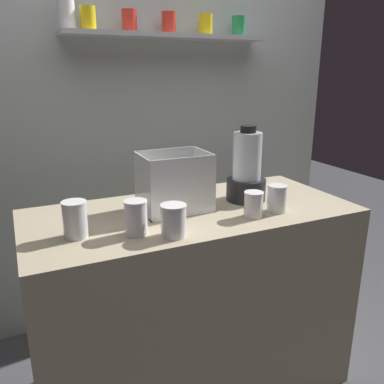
# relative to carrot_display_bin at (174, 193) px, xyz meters

# --- Properties ---
(ground_plane) EXTENTS (8.00, 8.00, 0.00)m
(ground_plane) POSITION_rel_carrot_display_bin_xyz_m (0.07, -0.04, -0.98)
(ground_plane) COLOR #4C4C51
(counter) EXTENTS (1.40, 0.64, 0.90)m
(counter) POSITION_rel_carrot_display_bin_xyz_m (0.07, -0.04, -0.53)
(counter) COLOR tan
(counter) RESTS_ON ground_plane
(back_wall_unit) EXTENTS (2.60, 0.24, 2.50)m
(back_wall_unit) POSITION_rel_carrot_display_bin_xyz_m (0.07, 0.73, 0.29)
(back_wall_unit) COLOR silver
(back_wall_unit) RESTS_ON ground_plane
(carrot_display_bin) EXTENTS (0.28, 0.21, 0.25)m
(carrot_display_bin) POSITION_rel_carrot_display_bin_xyz_m (0.00, 0.00, 0.00)
(carrot_display_bin) COLOR white
(carrot_display_bin) RESTS_ON counter
(blender_pitcher) EXTENTS (0.18, 0.18, 0.34)m
(blender_pitcher) POSITION_rel_carrot_display_bin_xyz_m (0.35, -0.01, 0.06)
(blender_pitcher) COLOR black
(blender_pitcher) RESTS_ON counter
(juice_cup_beet_far_left) EXTENTS (0.09, 0.09, 0.13)m
(juice_cup_beet_far_left) POSITION_rel_carrot_display_bin_xyz_m (-0.43, -0.13, -0.02)
(juice_cup_beet_far_left) COLOR white
(juice_cup_beet_far_left) RESTS_ON counter
(juice_cup_carrot_left) EXTENTS (0.09, 0.09, 0.13)m
(juice_cup_carrot_left) POSITION_rel_carrot_display_bin_xyz_m (-0.23, -0.19, -0.02)
(juice_cup_carrot_left) COLOR white
(juice_cup_carrot_left) RESTS_ON counter
(juice_cup_pomegranate_middle) EXTENTS (0.09, 0.09, 0.12)m
(juice_cup_pomegranate_middle) POSITION_rel_carrot_display_bin_xyz_m (-0.11, -0.27, -0.02)
(juice_cup_pomegranate_middle) COLOR white
(juice_cup_pomegranate_middle) RESTS_ON counter
(juice_cup_mango_right) EXTENTS (0.08, 0.08, 0.11)m
(juice_cup_mango_right) POSITION_rel_carrot_display_bin_xyz_m (0.26, -0.22, -0.03)
(juice_cup_mango_right) COLOR white
(juice_cup_mango_right) RESTS_ON counter
(juice_cup_carrot_far_right) EXTENTS (0.08, 0.08, 0.11)m
(juice_cup_carrot_far_right) POSITION_rel_carrot_display_bin_xyz_m (0.38, -0.20, -0.03)
(juice_cup_carrot_far_right) COLOR white
(juice_cup_carrot_far_right) RESTS_ON counter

